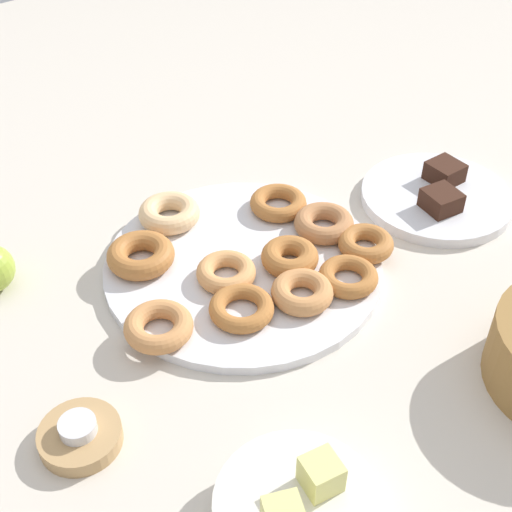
{
  "coord_description": "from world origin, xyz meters",
  "views": [
    {
      "loc": [
        0.46,
        0.6,
        0.67
      ],
      "look_at": [
        0.0,
        0.03,
        0.04
      ],
      "focal_mm": 49.11,
      "sensor_mm": 36.0,
      "label": 1
    }
  ],
  "objects_px": {
    "donut_5": "(159,326)",
    "donut_3": "(226,272)",
    "tealight": "(78,427)",
    "donut_6": "(242,308)",
    "cake_plate": "(436,197)",
    "donut_1": "(141,255)",
    "donut_4": "(324,223)",
    "donut_10": "(290,257)",
    "donut_8": "(366,244)",
    "candle_holder": "(80,436)",
    "brownie_near": "(445,172)",
    "donut_0": "(302,292)",
    "donut_7": "(278,203)",
    "donut_plate": "(243,265)",
    "melon_chunk_left": "(321,474)",
    "donut_9": "(348,277)",
    "brownie_far": "(441,200)",
    "donut_2": "(169,213)"
  },
  "relations": [
    {
      "from": "donut_6",
      "to": "cake_plate",
      "type": "relative_size",
      "value": 0.36
    },
    {
      "from": "donut_6",
      "to": "candle_holder",
      "type": "relative_size",
      "value": 0.92
    },
    {
      "from": "donut_2",
      "to": "donut_3",
      "type": "xyz_separation_m",
      "value": [
        0.01,
        0.16,
        -0.0
      ]
    },
    {
      "from": "donut_1",
      "to": "brownie_far",
      "type": "distance_m",
      "value": 0.47
    },
    {
      "from": "donut_3",
      "to": "donut_6",
      "type": "bearing_deg",
      "value": 69.38
    },
    {
      "from": "donut_7",
      "to": "brownie_near",
      "type": "relative_size",
      "value": 1.72
    },
    {
      "from": "donut_5",
      "to": "donut_3",
      "type": "bearing_deg",
      "value": -166.97
    },
    {
      "from": "donut_plate",
      "to": "melon_chunk_left",
      "type": "height_order",
      "value": "melon_chunk_left"
    },
    {
      "from": "donut_1",
      "to": "donut_2",
      "type": "height_order",
      "value": "same"
    },
    {
      "from": "candle_holder",
      "to": "donut_6",
      "type": "bearing_deg",
      "value": -171.98
    },
    {
      "from": "donut_8",
      "to": "donut_5",
      "type": "bearing_deg",
      "value": -8.22
    },
    {
      "from": "donut_1",
      "to": "donut_0",
      "type": "bearing_deg",
      "value": 123.06
    },
    {
      "from": "donut_plate",
      "to": "melon_chunk_left",
      "type": "relative_size",
      "value": 11.05
    },
    {
      "from": "brownie_near",
      "to": "candle_holder",
      "type": "distance_m",
      "value": 0.71
    },
    {
      "from": "donut_6",
      "to": "donut_1",
      "type": "bearing_deg",
      "value": -74.06
    },
    {
      "from": "donut_1",
      "to": "donut_4",
      "type": "bearing_deg",
      "value": 157.18
    },
    {
      "from": "donut_4",
      "to": "melon_chunk_left",
      "type": "distance_m",
      "value": 0.45
    },
    {
      "from": "donut_10",
      "to": "melon_chunk_left",
      "type": "bearing_deg",
      "value": 53.9
    },
    {
      "from": "donut_4",
      "to": "cake_plate",
      "type": "xyz_separation_m",
      "value": [
        -0.21,
        0.05,
        -0.02
      ]
    },
    {
      "from": "donut_8",
      "to": "tealight",
      "type": "height_order",
      "value": "donut_8"
    },
    {
      "from": "donut_1",
      "to": "candle_holder",
      "type": "bearing_deg",
      "value": 44.87
    },
    {
      "from": "donut_8",
      "to": "candle_holder",
      "type": "relative_size",
      "value": 0.87
    },
    {
      "from": "donut_1",
      "to": "donut_9",
      "type": "relative_size",
      "value": 1.17
    },
    {
      "from": "donut_10",
      "to": "candle_holder",
      "type": "relative_size",
      "value": 0.87
    },
    {
      "from": "donut_4",
      "to": "donut_7",
      "type": "height_order",
      "value": "donut_4"
    },
    {
      "from": "donut_2",
      "to": "melon_chunk_left",
      "type": "xyz_separation_m",
      "value": [
        0.14,
        0.49,
        0.03
      ]
    },
    {
      "from": "donut_9",
      "to": "brownie_near",
      "type": "relative_size",
      "value": 1.6
    },
    {
      "from": "donut_plate",
      "to": "donut_1",
      "type": "relative_size",
      "value": 4.12
    },
    {
      "from": "donut_1",
      "to": "donut_5",
      "type": "xyz_separation_m",
      "value": [
        0.05,
        0.13,
        -0.0
      ]
    },
    {
      "from": "donut_9",
      "to": "donut_4",
      "type": "bearing_deg",
      "value": -116.52
    },
    {
      "from": "donut_3",
      "to": "donut_4",
      "type": "bearing_deg",
      "value": 178.57
    },
    {
      "from": "donut_0",
      "to": "donut_3",
      "type": "xyz_separation_m",
      "value": [
        0.05,
        -0.1,
        -0.0
      ]
    },
    {
      "from": "donut_5",
      "to": "brownie_near",
      "type": "distance_m",
      "value": 0.55
    },
    {
      "from": "donut_10",
      "to": "tealight",
      "type": "height_order",
      "value": "donut_10"
    },
    {
      "from": "brownie_far",
      "to": "donut_6",
      "type": "bearing_deg",
      "value": -1.84
    },
    {
      "from": "donut_plate",
      "to": "brownie_near",
      "type": "distance_m",
      "value": 0.39
    },
    {
      "from": "donut_3",
      "to": "donut_5",
      "type": "height_order",
      "value": "donut_5"
    },
    {
      "from": "donut_9",
      "to": "donut_3",
      "type": "bearing_deg",
      "value": -41.24
    },
    {
      "from": "cake_plate",
      "to": "melon_chunk_left",
      "type": "height_order",
      "value": "melon_chunk_left"
    },
    {
      "from": "donut_0",
      "to": "donut_1",
      "type": "height_order",
      "value": "donut_1"
    },
    {
      "from": "donut_10",
      "to": "tealight",
      "type": "distance_m",
      "value": 0.38
    },
    {
      "from": "cake_plate",
      "to": "brownie_near",
      "type": "height_order",
      "value": "brownie_near"
    },
    {
      "from": "donut_6",
      "to": "donut_10",
      "type": "xyz_separation_m",
      "value": [
        -0.11,
        -0.04,
        0.0
      ]
    },
    {
      "from": "cake_plate",
      "to": "brownie_near",
      "type": "bearing_deg",
      "value": -153.43
    },
    {
      "from": "donut_0",
      "to": "candle_holder",
      "type": "bearing_deg",
      "value": 1.34
    },
    {
      "from": "brownie_far",
      "to": "melon_chunk_left",
      "type": "height_order",
      "value": "melon_chunk_left"
    },
    {
      "from": "donut_4",
      "to": "brownie_near",
      "type": "relative_size",
      "value": 1.74
    },
    {
      "from": "brownie_near",
      "to": "candle_holder",
      "type": "relative_size",
      "value": 0.55
    },
    {
      "from": "donut_0",
      "to": "donut_9",
      "type": "bearing_deg",
      "value": 168.27
    },
    {
      "from": "donut_3",
      "to": "tealight",
      "type": "distance_m",
      "value": 0.3
    }
  ]
}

